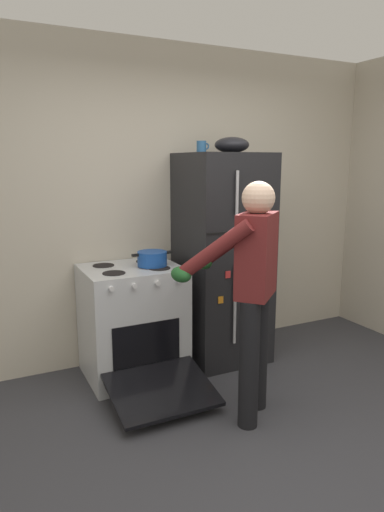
{
  "coord_description": "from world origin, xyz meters",
  "views": [
    {
      "loc": [
        -1.53,
        -1.79,
        1.71
      ],
      "look_at": [
        0.0,
        1.32,
        1.0
      ],
      "focal_mm": 32.08,
      "sensor_mm": 36.0,
      "label": 1
    }
  ],
  "objects_px": {
    "person_cook": "(250,280)",
    "coffee_mug": "(202,147)",
    "stove_range": "(133,323)",
    "refrigerator": "(222,258)",
    "mixing_bowl": "(232,145)",
    "red_pot": "(152,259)"
  },
  "relations": [
    {
      "from": "stove_range",
      "to": "person_cook",
      "type": "xyz_separation_m",
      "value": [
        0.49,
        -0.92,
        0.52
      ]
    },
    {
      "from": "mixing_bowl",
      "to": "person_cook",
      "type": "bearing_deg",
      "value": -113.74
    },
    {
      "from": "mixing_bowl",
      "to": "stove_range",
      "type": "bearing_deg",
      "value": -178.88
    },
    {
      "from": "refrigerator",
      "to": "stove_range",
      "type": "relative_size",
      "value": 1.48
    },
    {
      "from": "person_cook",
      "to": "red_pot",
      "type": "bearing_deg",
      "value": 110.42
    },
    {
      "from": "coffee_mug",
      "to": "mixing_bowl",
      "type": "xyz_separation_m",
      "value": [
        0.26,
        -0.05,
        0.02
      ]
    },
    {
      "from": "mixing_bowl",
      "to": "coffee_mug",
      "type": "bearing_deg",
      "value": 169.01
    },
    {
      "from": "stove_range",
      "to": "coffee_mug",
      "type": "distance_m",
      "value": 1.54
    },
    {
      "from": "coffee_mug",
      "to": "person_cook",
      "type": "bearing_deg",
      "value": -99.0
    },
    {
      "from": "person_cook",
      "to": "refrigerator",
      "type": "bearing_deg",
      "value": 70.45
    },
    {
      "from": "coffee_mug",
      "to": "stove_range",
      "type": "bearing_deg",
      "value": -174.05
    },
    {
      "from": "coffee_mug",
      "to": "refrigerator",
      "type": "bearing_deg",
      "value": -15.84
    },
    {
      "from": "refrigerator",
      "to": "person_cook",
      "type": "height_order",
      "value": "refrigerator"
    },
    {
      "from": "refrigerator",
      "to": "mixing_bowl",
      "type": "height_order",
      "value": "mixing_bowl"
    },
    {
      "from": "person_cook",
      "to": "coffee_mug",
      "type": "height_order",
      "value": "coffee_mug"
    },
    {
      "from": "stove_range",
      "to": "person_cook",
      "type": "distance_m",
      "value": 1.17
    },
    {
      "from": "person_cook",
      "to": "mixing_bowl",
      "type": "xyz_separation_m",
      "value": [
        0.41,
        0.94,
        0.89
      ]
    },
    {
      "from": "mixing_bowl",
      "to": "red_pot",
      "type": "bearing_deg",
      "value": -176.17
    },
    {
      "from": "stove_range",
      "to": "coffee_mug",
      "type": "xyz_separation_m",
      "value": [
        0.65,
        0.07,
        1.39
      ]
    },
    {
      "from": "refrigerator",
      "to": "stove_range",
      "type": "height_order",
      "value": "refrigerator"
    },
    {
      "from": "refrigerator",
      "to": "red_pot",
      "type": "bearing_deg",
      "value": -175.74
    },
    {
      "from": "red_pot",
      "to": "coffee_mug",
      "type": "height_order",
      "value": "coffee_mug"
    }
  ]
}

